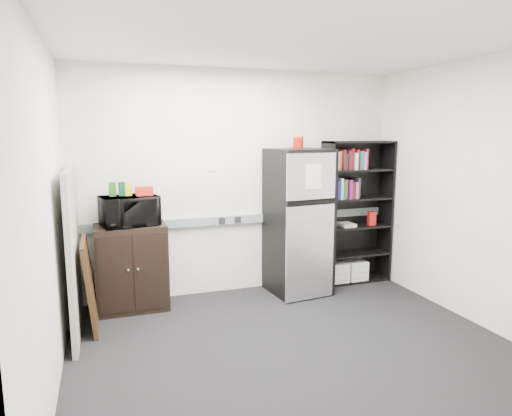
% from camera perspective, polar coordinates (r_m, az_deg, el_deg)
% --- Properties ---
extents(floor, '(4.00, 4.00, 0.00)m').
position_cam_1_polar(floor, '(4.37, 5.07, -17.19)').
color(floor, black).
rests_on(floor, ground).
extents(wall_back, '(4.00, 0.02, 2.70)m').
position_cam_1_polar(wall_back, '(5.59, -2.00, 3.19)').
color(wall_back, silver).
rests_on(wall_back, floor).
extents(wall_right, '(0.02, 3.50, 2.70)m').
position_cam_1_polar(wall_right, '(5.11, 26.31, 1.63)').
color(wall_right, silver).
rests_on(wall_right, floor).
extents(wall_left, '(0.02, 3.50, 2.70)m').
position_cam_1_polar(wall_left, '(3.64, -24.77, -1.03)').
color(wall_left, silver).
rests_on(wall_left, floor).
extents(ceiling, '(4.00, 3.50, 0.02)m').
position_cam_1_polar(ceiling, '(3.98, 5.67, 20.16)').
color(ceiling, white).
rests_on(ceiling, wall_back).
extents(electrical_raceway, '(3.92, 0.05, 0.10)m').
position_cam_1_polar(electrical_raceway, '(5.62, -1.89, -1.41)').
color(electrical_raceway, slate).
rests_on(electrical_raceway, wall_back).
extents(wall_note, '(0.14, 0.00, 0.10)m').
position_cam_1_polar(wall_note, '(5.47, -5.52, 5.12)').
color(wall_note, white).
rests_on(wall_note, wall_back).
extents(bookshelf, '(0.90, 0.34, 1.85)m').
position_cam_1_polar(bookshelf, '(6.08, 12.26, -0.11)').
color(bookshelf, black).
rests_on(bookshelf, floor).
extents(cubicle_partition, '(0.06, 1.30, 1.62)m').
position_cam_1_polar(cubicle_partition, '(4.79, -21.86, -5.07)').
color(cubicle_partition, gray).
rests_on(cubicle_partition, floor).
extents(cabinet, '(0.77, 0.51, 0.96)m').
position_cam_1_polar(cabinet, '(5.28, -15.27, -7.16)').
color(cabinet, black).
rests_on(cabinet, floor).
extents(microwave, '(0.66, 0.51, 0.32)m').
position_cam_1_polar(microwave, '(5.13, -15.56, -0.33)').
color(microwave, black).
rests_on(microwave, cabinet).
extents(snack_box_a, '(0.08, 0.06, 0.15)m').
position_cam_1_polar(snack_box_a, '(5.12, -17.52, 2.24)').
color(snack_box_a, '#1A5518').
rests_on(snack_box_a, microwave).
extents(snack_box_b, '(0.07, 0.05, 0.15)m').
position_cam_1_polar(snack_box_b, '(5.13, -16.42, 2.30)').
color(snack_box_b, '#0C3922').
rests_on(snack_box_b, microwave).
extents(snack_box_c, '(0.07, 0.05, 0.14)m').
position_cam_1_polar(snack_box_c, '(5.13, -15.66, 2.28)').
color(snack_box_c, yellow).
rests_on(snack_box_c, microwave).
extents(snack_bag, '(0.19, 0.11, 0.10)m').
position_cam_1_polar(snack_bag, '(5.09, -13.80, 2.09)').
color(snack_bag, red).
rests_on(snack_bag, microwave).
extents(refrigerator, '(0.73, 0.76, 1.77)m').
position_cam_1_polar(refrigerator, '(5.57, 5.34, -1.73)').
color(refrigerator, black).
rests_on(refrigerator, floor).
extents(coffee_can, '(0.13, 0.13, 0.17)m').
position_cam_1_polar(coffee_can, '(5.60, 5.31, 8.33)').
color(coffee_can, '#AD1208').
rests_on(coffee_can, refrigerator).
extents(framed_poster, '(0.12, 0.71, 0.91)m').
position_cam_1_polar(framed_poster, '(4.92, -20.02, -8.94)').
color(framed_poster, black).
rests_on(framed_poster, floor).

